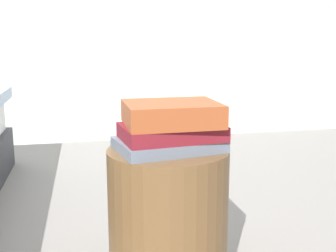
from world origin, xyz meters
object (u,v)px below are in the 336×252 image
(book_slate, at_px, (168,145))
(side_table, at_px, (168,222))
(book_maroon, at_px, (172,132))
(book_rust, at_px, (172,114))

(book_slate, bearing_deg, side_table, 58.85)
(side_table, height_order, book_maroon, book_maroon)
(book_rust, bearing_deg, book_maroon, -107.30)
(book_slate, relative_size, book_rust, 1.10)
(book_rust, bearing_deg, book_slate, -176.22)
(book_slate, distance_m, book_rust, 0.09)
(book_maroon, bearing_deg, book_rust, 67.00)
(side_table, height_order, book_slate, book_slate)
(book_slate, bearing_deg, book_rust, -5.68)
(side_table, xyz_separation_m, book_slate, (-0.00, -0.01, 0.23))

